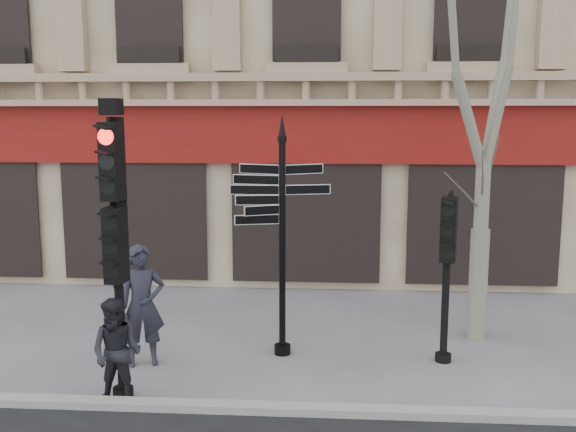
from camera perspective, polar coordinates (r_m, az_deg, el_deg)
name	(u,v)px	position (r m, az deg, el deg)	size (l,w,h in m)	color
ground	(293,373)	(10.43, 0.43, -13.76)	(80.00, 80.00, 0.00)	#5D5D62
kerb	(286,409)	(9.13, -0.14, -16.80)	(80.00, 0.25, 0.12)	gray
fingerpost	(282,196)	(10.52, -0.52, 1.82)	(1.81, 1.81, 4.05)	black
traffic_signal_main	(116,214)	(9.14, -15.07, 0.20)	(0.50, 0.37, 4.25)	black
traffic_signal_secondary	(447,248)	(10.63, 13.98, -2.75)	(0.53, 0.44, 2.75)	black
plane_tree	(490,28)	(11.81, 17.53, 15.68)	(2.95, 2.95, 7.82)	gray
pedestrian_a	(142,306)	(10.69, -12.83, -7.77)	(0.72, 0.47, 1.98)	#20212B
pedestrian_b	(117,353)	(9.39, -14.98, -11.66)	(0.74, 0.58, 1.53)	black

